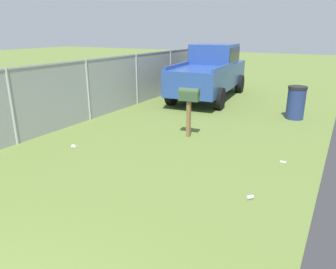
% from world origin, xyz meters
% --- Properties ---
extents(mailbox, '(0.24, 0.53, 1.26)m').
position_xyz_m(mailbox, '(6.96, 1.03, 1.01)').
color(mailbox, brown).
rests_on(mailbox, ground).
extents(pickup_truck, '(5.37, 2.47, 2.09)m').
position_xyz_m(pickup_truck, '(11.94, 2.49, 1.10)').
color(pickup_truck, '#284793').
rests_on(pickup_truck, ground).
extents(trash_bin, '(0.56, 0.56, 1.01)m').
position_xyz_m(trash_bin, '(10.17, -1.07, 0.51)').
color(trash_bin, navy).
rests_on(trash_bin, ground).
extents(fence_section, '(17.78, 0.07, 1.82)m').
position_xyz_m(fence_section, '(8.22, 4.38, 0.98)').
color(fence_section, '#9EA3A8').
rests_on(fence_section, ground).
extents(litter_can_by_mailbox, '(0.13, 0.13, 0.07)m').
position_xyz_m(litter_can_by_mailbox, '(4.59, -1.25, 0.03)').
color(litter_can_by_mailbox, silver).
rests_on(litter_can_by_mailbox, ground).
extents(litter_wrapper_near_hydrant, '(0.09, 0.12, 0.01)m').
position_xyz_m(litter_wrapper_near_hydrant, '(6.46, -1.43, 0.00)').
color(litter_wrapper_near_hydrant, silver).
rests_on(litter_wrapper_near_hydrant, ground).
extents(litter_cup_midfield_a, '(0.08, 0.10, 0.08)m').
position_xyz_m(litter_cup_midfield_a, '(4.88, 2.97, 0.04)').
color(litter_cup_midfield_a, white).
rests_on(litter_cup_midfield_a, ground).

